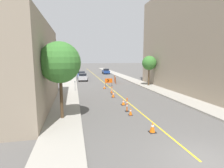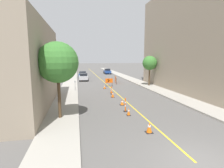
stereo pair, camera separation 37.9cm
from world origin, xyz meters
name	(u,v)px [view 1 (the left image)]	position (x,y,z in m)	size (l,w,h in m)	color
ground_plane	(201,162)	(0.00, 0.00, 0.00)	(300.00, 300.00, 0.00)	#565451
lane_stripe	(97,77)	(0.00, 36.44, 0.00)	(0.12, 72.89, 0.01)	gold
sidewalk_left	(70,78)	(-6.55, 36.44, 0.08)	(2.64, 72.89, 0.17)	#9E998E
sidewalk_right	(123,76)	(6.55, 36.44, 0.08)	(2.64, 72.89, 0.17)	#9E998E
building_facade_left	(16,67)	(-10.87, 11.17, 4.01)	(6.00, 14.24, 8.01)	gray
building_facade_right	(200,38)	(10.87, 14.42, 7.42)	(6.00, 24.19, 14.84)	gray
traffic_cone_nearest	(152,127)	(-0.79, 3.54, 0.34)	(0.45, 0.45, 0.69)	black
traffic_cone_second	(131,112)	(-1.10, 7.11, 0.31)	(0.33, 0.33, 0.63)	black
traffic_cone_third	(123,102)	(-0.80, 10.38, 0.27)	(0.46, 0.46, 0.55)	black
traffic_cone_fourth	(113,95)	(-1.04, 14.03, 0.34)	(0.42, 0.42, 0.68)	black
traffic_cone_fifth	(112,90)	(-0.66, 16.80, 0.33)	(0.34, 0.34, 0.67)	black
traffic_cone_farthest	(104,87)	(-1.05, 20.27, 0.27)	(0.47, 0.47, 0.55)	black
delineator_post_front	(127,106)	(-1.09, 8.18, 0.55)	(0.33, 0.33, 1.26)	black
delineator_post_rear	(112,91)	(-0.81, 15.83, 0.46)	(0.31, 0.31, 1.09)	black
arrow_barricade_primary	(109,81)	(0.00, 22.15, 0.95)	(1.25, 0.12, 1.36)	#EF560C
safety_mesh_fence	(115,79)	(2.17, 26.73, 0.60)	(0.90, 5.04, 1.21)	#EF560C
parked_car_curb_near	(83,77)	(-3.88, 30.94, 0.80)	(1.97, 4.37, 1.59)	#B7B7BC
parked_car_curb_mid	(82,74)	(-3.86, 36.48, 0.80)	(2.05, 4.40, 1.59)	navy
parked_car_curb_far	(106,71)	(3.78, 45.44, 0.80)	(1.95, 4.35, 1.59)	navy
parking_meter_near_curb	(75,84)	(-5.58, 18.79, 1.17)	(0.12, 0.11, 1.42)	#4C4C51
street_tree_left_near	(60,63)	(-6.68, 7.22, 4.46)	(3.11, 3.11, 5.86)	#4C3823
street_tree_right_near	(149,63)	(6.68, 20.93, 3.93)	(2.38, 2.38, 4.98)	#4C3823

